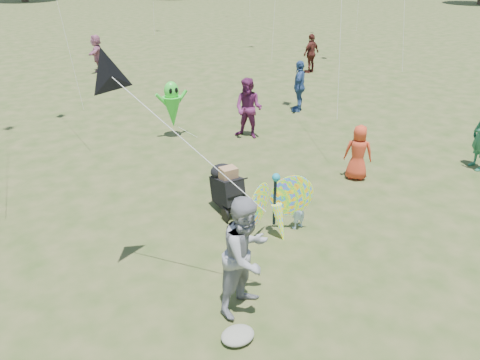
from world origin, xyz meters
name	(u,v)px	position (x,y,z in m)	size (l,w,h in m)	color
ground	(289,262)	(0.00, 0.00, 0.00)	(160.00, 160.00, 0.00)	#51592B
child_girl	(298,208)	(0.83, 0.89, 0.47)	(0.34, 0.23, 0.94)	#ABD1F3
adult_man	(246,255)	(-1.29, -0.64, 0.99)	(0.96, 0.75, 1.98)	gray
grey_bag	(238,335)	(-1.77, -1.23, 0.08)	(0.52, 0.42, 0.16)	gray
crowd_a	(358,153)	(3.50, 2.12, 0.70)	(0.69, 0.45, 1.41)	red
crowd_c	(299,86)	(5.49, 7.38, 0.90)	(1.06, 0.44, 1.80)	#304E84
crowd_e	(249,109)	(2.59, 5.96, 0.92)	(0.89, 0.69, 1.83)	#652150
crowd_h	(311,53)	(9.44, 11.93, 0.89)	(1.04, 0.43, 1.78)	#52211B
crowd_j	(97,53)	(0.80, 17.15, 0.84)	(1.57, 0.50, 1.69)	#A8607D
jogging_stroller	(226,186)	(-0.12, 2.24, 0.61)	(0.53, 1.06, 1.09)	black
butterfly_kite	(277,207)	(0.27, 0.85, 0.67)	(1.74, 0.75, 1.59)	#F7273A
delta_kite_rig	(112,77)	(-2.60, 1.02, 3.55)	(2.18, 1.90, 2.38)	black
alien_kite	(172,107)	(0.60, 7.11, 0.97)	(1.12, 0.69, 1.74)	#33DC34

